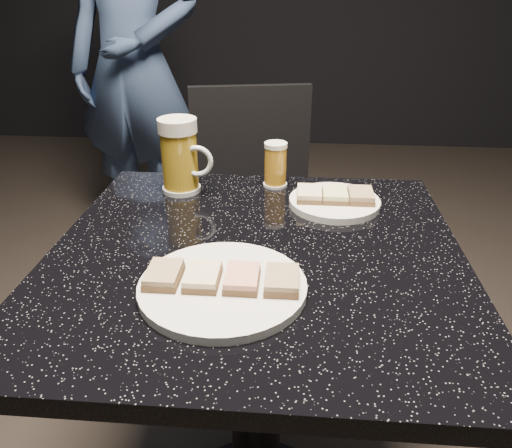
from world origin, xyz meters
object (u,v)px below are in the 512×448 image
object	(u,v)px
beer_mug	(180,156)
beer_tumbler	(275,165)
plate_large	(223,287)
table	(256,360)
plate_small	(334,202)
chair	(254,208)
patron	(134,67)

from	to	relation	value
beer_mug	beer_tumbler	xyz separation A→B (m)	(0.20, 0.05, -0.03)
plate_large	table	xyz separation A→B (m)	(0.04, 0.12, -0.25)
plate_small	chair	xyz separation A→B (m)	(-0.21, 0.52, -0.26)
table	beer_tumbler	xyz separation A→B (m)	(0.02, 0.29, 0.29)
patron	chair	size ratio (longest dim) A/B	1.88
chair	beer_mug	bearing A→B (deg)	-103.90
patron	table	bearing A→B (deg)	-57.20
plate_large	plate_small	bearing A→B (deg)	60.39
patron	beer_tumbler	xyz separation A→B (m)	(0.66, -1.13, -0.01)
plate_large	beer_tumbler	distance (m)	0.42
plate_large	beer_mug	world-z (taller)	beer_mug
plate_small	beer_mug	world-z (taller)	beer_mug
plate_small	table	size ratio (longest dim) A/B	0.24
plate_small	beer_tumbler	xyz separation A→B (m)	(-0.12, 0.10, 0.04)
beer_tumbler	chair	world-z (taller)	chair
beer_mug	plate_large	bearing A→B (deg)	-69.23
beer_mug	chair	world-z (taller)	beer_mug
plate_small	beer_tumbler	bearing A→B (deg)	142.43
beer_tumbler	plate_small	bearing A→B (deg)	-37.57
plate_large	beer_tumbler	world-z (taller)	beer_tumbler
plate_large	beer_mug	xyz separation A→B (m)	(-0.14, 0.37, 0.07)
plate_large	patron	size ratio (longest dim) A/B	0.15
table	beer_tumbler	bearing A→B (deg)	86.41
plate_large	beer_mug	bearing A→B (deg)	110.77
plate_large	chair	xyz separation A→B (m)	(-0.02, 0.84, -0.26)
table	chair	size ratio (longest dim) A/B	0.87
plate_small	beer_mug	size ratio (longest dim) A/B	1.16
table	plate_large	bearing A→B (deg)	-107.45
plate_large	beer_mug	size ratio (longest dim) A/B	1.58
plate_small	chair	size ratio (longest dim) A/B	0.21
table	beer_mug	world-z (taller)	beer_mug
beer_tumbler	chair	size ratio (longest dim) A/B	0.11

